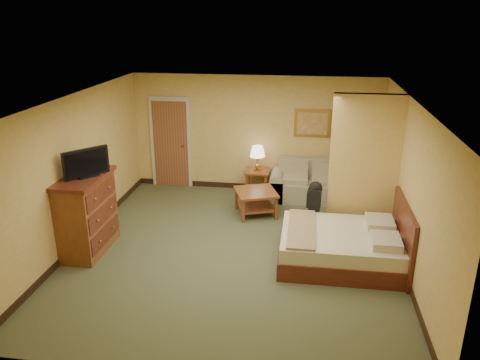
% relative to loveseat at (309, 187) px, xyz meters
% --- Properties ---
extents(floor, '(6.00, 6.00, 0.00)m').
position_rel_loveseat_xyz_m(floor, '(-1.24, -2.57, -0.28)').
color(floor, '#4D5436').
rests_on(floor, ground).
extents(ceiling, '(6.00, 6.00, 0.00)m').
position_rel_loveseat_xyz_m(ceiling, '(-1.24, -2.57, 2.32)').
color(ceiling, white).
rests_on(ceiling, back_wall).
extents(back_wall, '(5.50, 0.02, 2.60)m').
position_rel_loveseat_xyz_m(back_wall, '(-1.24, 0.43, 1.02)').
color(back_wall, '#DEB75F').
rests_on(back_wall, floor).
extents(left_wall, '(0.02, 6.00, 2.60)m').
position_rel_loveseat_xyz_m(left_wall, '(-3.99, -2.57, 1.02)').
color(left_wall, '#DEB75F').
rests_on(left_wall, floor).
extents(right_wall, '(0.02, 6.00, 2.60)m').
position_rel_loveseat_xyz_m(right_wall, '(1.51, -2.57, 1.02)').
color(right_wall, '#DEB75F').
rests_on(right_wall, floor).
extents(partition, '(1.20, 0.15, 2.60)m').
position_rel_loveseat_xyz_m(partition, '(0.91, -1.65, 1.02)').
color(partition, '#DEB75F').
rests_on(partition, floor).
extents(door, '(0.94, 0.16, 2.10)m').
position_rel_loveseat_xyz_m(door, '(-3.19, 0.39, 0.75)').
color(door, beige).
rests_on(door, floor).
extents(baseboard, '(5.50, 0.02, 0.12)m').
position_rel_loveseat_xyz_m(baseboard, '(-1.24, 0.42, -0.22)').
color(baseboard, black).
rests_on(baseboard, floor).
extents(loveseat, '(1.70, 0.79, 0.86)m').
position_rel_loveseat_xyz_m(loveseat, '(0.00, 0.00, 0.00)').
color(loveseat, tan).
rests_on(loveseat, floor).
extents(side_table, '(0.53, 0.53, 0.58)m').
position_rel_loveseat_xyz_m(side_table, '(-1.15, 0.08, 0.10)').
color(side_table, brown).
rests_on(side_table, floor).
extents(table_lamp, '(0.33, 0.33, 0.55)m').
position_rel_loveseat_xyz_m(table_lamp, '(-1.15, 0.08, 0.72)').
color(table_lamp, '#B68842').
rests_on(table_lamp, side_table).
extents(coffee_table, '(1.00, 1.00, 0.50)m').
position_rel_loveseat_xyz_m(coffee_table, '(-1.06, -0.98, 0.08)').
color(coffee_table, brown).
rests_on(coffee_table, floor).
extents(wall_picture, '(0.79, 0.04, 0.61)m').
position_rel_loveseat_xyz_m(wall_picture, '(-0.00, 0.40, 1.32)').
color(wall_picture, '#B78E3F').
rests_on(wall_picture, back_wall).
extents(dresser, '(0.66, 1.26, 1.35)m').
position_rel_loveseat_xyz_m(dresser, '(-3.71, -2.89, 0.40)').
color(dresser, brown).
rests_on(dresser, floor).
extents(tv, '(0.53, 0.63, 0.47)m').
position_rel_loveseat_xyz_m(tv, '(-3.61, -2.89, 1.29)').
color(tv, black).
rests_on(tv, dresser).
extents(bed, '(1.96, 1.65, 1.07)m').
position_rel_loveseat_xyz_m(bed, '(0.58, -2.67, 0.01)').
color(bed, '#511D13').
rests_on(bed, floor).
extents(backpack, '(0.24, 0.32, 0.52)m').
position_rel_loveseat_xyz_m(backpack, '(0.09, -1.76, 0.52)').
color(backpack, black).
rests_on(backpack, bed).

